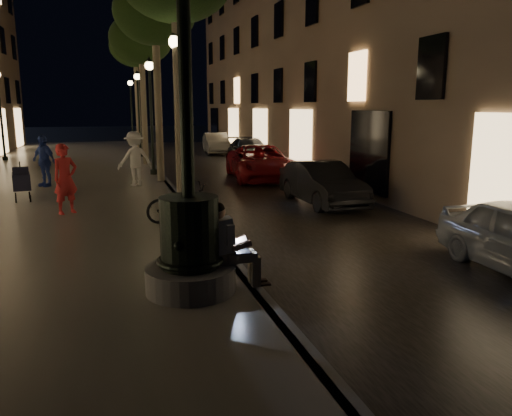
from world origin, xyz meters
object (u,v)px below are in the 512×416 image
object	(u,v)px
fountain_lamppost	(189,228)
car_rear	(249,151)
bicycle	(183,202)
car_second	(322,183)
pedestrian_blue	(44,161)
car_fifth	(216,143)
stroller	(21,182)
pedestrian_white	(135,159)
tree_far	(135,47)
lamp_curb_d	(131,103)
tree_third	(141,40)
tree_second	(155,13)
seated_man_laptop	(229,243)
lamp_curb_a	(177,98)
lamp_curb_b	(151,101)
lamp_left_c	(0,102)
pedestrian_red	(65,179)
lamp_curb_c	(138,103)
car_third	(261,163)

from	to	relation	value
fountain_lamppost	car_rear	bearing A→B (deg)	71.48
bicycle	car_rear	bearing A→B (deg)	-31.33
car_second	pedestrian_blue	world-z (taller)	pedestrian_blue
pedestrian_blue	car_fifth	bearing A→B (deg)	99.21
stroller	fountain_lamppost	bearing A→B (deg)	-77.04
pedestrian_white	car_second	bearing A→B (deg)	123.99
tree_far	lamp_curb_d	xyz separation A→B (m)	(-0.08, 6.00, -3.20)
bicycle	tree_third	bearing A→B (deg)	-9.49
tree_second	lamp_curb_d	size ratio (longest dim) A/B	1.54
fountain_lamppost	seated_man_laptop	distance (m)	0.68
tree_second	tree_far	world-z (taller)	tree_far
car_fifth	lamp_curb_a	bearing A→B (deg)	-99.67
car_rear	pedestrian_white	world-z (taller)	pedestrian_white
seated_man_laptop	lamp_curb_d	xyz separation A→B (m)	(0.09, 30.00, 2.31)
tree_second	tree_third	xyz separation A→B (m)	(-0.10, 6.00, -0.20)
tree_far	lamp_curb_b	xyz separation A→B (m)	(-0.08, -10.00, -3.20)
tree_third	pedestrian_blue	size ratio (longest dim) A/B	3.94
lamp_left_c	car_fifth	bearing A→B (deg)	12.38
pedestrian_white	pedestrian_red	bearing A→B (deg)	46.99
fountain_lamppost	lamp_curb_a	size ratio (longest dim) A/B	1.08
lamp_curb_c	car_second	bearing A→B (deg)	-73.34
tree_far	lamp_left_c	xyz separation A→B (m)	(-7.18, -2.00, -3.20)
tree_second	stroller	xyz separation A→B (m)	(-4.49, -3.00, -5.54)
seated_man_laptop	car_rear	distance (m)	19.33
lamp_left_c	car_second	size ratio (longest dim) A/B	1.19
tree_third	pedestrian_white	world-z (taller)	tree_third
tree_second	bicycle	distance (m)	9.13
seated_man_laptop	lamp_curb_c	distance (m)	22.12
fountain_lamppost	lamp_curb_b	bearing A→B (deg)	87.14
tree_far	car_fifth	xyz separation A→B (m)	(4.91, 0.66, -5.77)
seated_man_laptop	tree_third	bearing A→B (deg)	89.72
car_second	bicycle	size ratio (longest dim) A/B	2.19
bicycle	lamp_left_c	bearing A→B (deg)	13.13
lamp_curb_d	bicycle	world-z (taller)	lamp_curb_d
pedestrian_white	seated_man_laptop	bearing A→B (deg)	76.26
car_third	car_rear	bearing A→B (deg)	84.60
car_third	car_fifth	world-z (taller)	car_third
fountain_lamppost	lamp_curb_d	bearing A→B (deg)	88.66
lamp_curb_b	bicycle	bearing A→B (deg)	-90.62
car_third	seated_man_laptop	bearing A→B (deg)	-103.40
seated_man_laptop	pedestrian_red	world-z (taller)	pedestrian_red
fountain_lamppost	tree_third	bearing A→B (deg)	87.77
stroller	car_fifth	world-z (taller)	stroller
tree_far	lamp_curb_d	world-z (taller)	tree_far
tree_third	lamp_curb_a	distance (m)	12.35
stroller	car_fifth	bearing A→B (deg)	49.74
fountain_lamppost	lamp_left_c	bearing A→B (deg)	106.22
seated_man_laptop	lamp_curb_b	bearing A→B (deg)	89.65
tree_far	pedestrian_red	xyz separation A→B (m)	(-3.03, -17.31, -5.29)
car_third	fountain_lamppost	bearing A→B (deg)	-105.86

